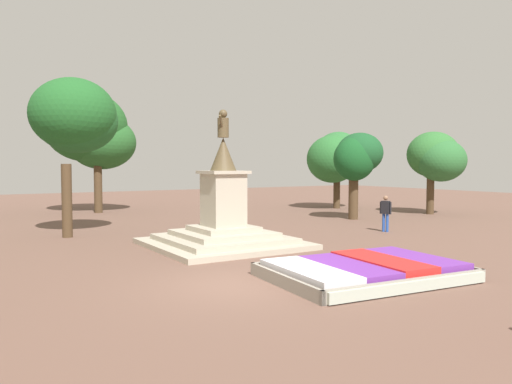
% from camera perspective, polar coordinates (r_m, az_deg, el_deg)
% --- Properties ---
extents(ground_plane, '(94.75, 94.75, 0.00)m').
position_cam_1_polar(ground_plane, '(13.16, -2.28, -10.54)').
color(ground_plane, brown).
extents(flower_planter, '(5.52, 4.17, 0.49)m').
position_cam_1_polar(flower_planter, '(14.13, 12.49, -8.74)').
color(flower_planter, '#38281C').
rests_on(flower_planter, ground_plane).
extents(statue_monument, '(5.36, 5.36, 5.20)m').
position_cam_1_polar(statue_monument, '(19.12, -3.74, -3.55)').
color(statue_monument, '#B1A792').
rests_on(statue_monument, ground_plane).
extents(pedestrian_near_planter, '(0.33, 0.54, 1.69)m').
position_cam_1_polar(pedestrian_near_planter, '(23.94, 14.59, -2.10)').
color(pedestrian_near_planter, '#264CA5').
rests_on(pedestrian_near_planter, ground_plane).
extents(park_tree_far_left, '(3.51, 3.60, 5.22)m').
position_cam_1_polar(park_tree_far_left, '(33.44, 19.95, 3.73)').
color(park_tree_far_left, '#4C3823').
rests_on(park_tree_far_left, ground_plane).
extents(park_tree_behind_statue, '(3.81, 3.72, 6.94)m').
position_cam_1_polar(park_tree_behind_statue, '(23.66, -20.02, 8.00)').
color(park_tree_behind_statue, '#4C3823').
rests_on(park_tree_behind_statue, ground_plane).
extents(park_tree_street_side, '(3.11, 2.62, 4.96)m').
position_cam_1_polar(park_tree_street_side, '(29.01, 11.50, 3.99)').
color(park_tree_street_side, '#4C3823').
rests_on(park_tree_street_side, ground_plane).
extents(park_tree_mid_canopy, '(5.87, 5.24, 7.94)m').
position_cam_1_polar(park_tree_mid_canopy, '(34.74, -18.25, 6.49)').
color(park_tree_mid_canopy, '#4C3823').
rests_on(park_tree_mid_canopy, ground_plane).
extents(park_tree_distant, '(4.74, 4.24, 5.51)m').
position_cam_1_polar(park_tree_distant, '(36.30, 9.23, 3.84)').
color(park_tree_distant, '#4C3823').
rests_on(park_tree_distant, ground_plane).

